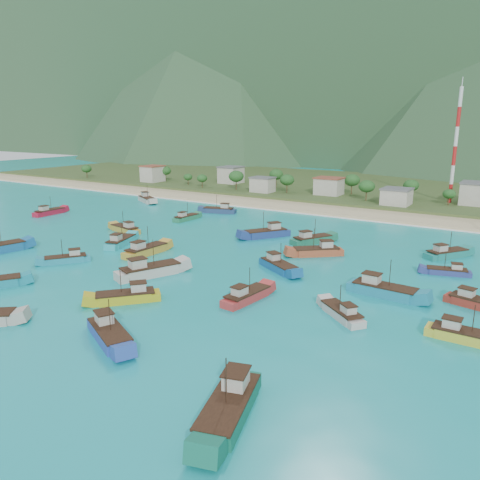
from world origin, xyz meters
The scene contains 31 objects.
ground centered at (0.00, 0.00, 0.00)m, with size 600.00×600.00×0.00m, color #0C8089.
beach centered at (0.00, 79.00, 0.00)m, with size 400.00×18.00×1.20m, color beige.
land centered at (0.00, 140.00, 0.00)m, with size 400.00×110.00×2.40m, color #385123.
surf_line centered at (0.00, 69.50, 0.00)m, with size 400.00×2.50×0.08m, color white.
mountains centered at (-18.31, 403.81, 106.83)m, with size 1520.00×440.00×260.00m.
village centered at (9.88, 102.20, 4.92)m, with size 214.91×28.97×7.83m.
vegetation centered at (5.64, 103.58, 5.23)m, with size 277.38×25.50×8.81m.
radio_tower centered at (36.26, 108.00, 21.03)m, with size 1.20×1.20×38.85m.
boat_0 centered at (39.23, -4.43, 0.58)m, with size 8.78×7.74×5.37m.
boat_3 centered at (15.45, -28.68, 0.80)m, with size 11.45×7.83×6.58m.
boat_5 centered at (20.00, 11.32, 0.73)m, with size 10.60×8.04×6.20m.
boat_6 centered at (-25.48, 55.56, 0.77)m, with size 11.26×6.32×6.38m.
boat_7 centered at (-10.44, 5.43, 0.83)m, with size 3.83×11.50×6.72m.
boat_8 centered at (-21.36, 8.33, 0.76)m, with size 6.42×11.19×6.35m.
boat_9 centered at (38.58, -34.01, 0.93)m, with size 6.95×12.88×7.30m.
boat_11 centered at (16.72, 34.94, 0.77)m, with size 8.03×11.07×6.42m.
boat_12 centered at (-60.85, 58.96, 0.87)m, with size 12.00×8.69×6.96m.
boat_14 centered at (22.21, 25.50, 0.80)m, with size 10.61×9.68×6.57m.
boat_15 centered at (-69.99, 23.65, 0.74)m, with size 3.76×10.75×6.25m.
boat_16 centered at (46.78, 39.18, 0.73)m, with size 8.54×10.35×6.18m.
boat_17 centered at (23.46, -6.31, 0.69)m, with size 4.11×10.38×5.97m.
boat_20 centered at (49.10, 26.44, 0.49)m, with size 8.55×4.47×4.85m.
boat_21 centered at (-30.87, 18.98, 0.71)m, with size 10.71×5.09×6.09m.
boat_22 centered at (-20.25, -8.04, 0.60)m, with size 7.61×9.16×5.49m.
boat_23 centered at (4.17, 34.58, 0.91)m, with size 9.71×12.04×7.15m.
boat_25 centered at (0.87, -5.37, 0.97)m, with size 8.39×13.17×7.51m.
boat_27 centered at (55.99, 10.90, 0.64)m, with size 9.98×4.96×5.67m.
boat_28 centered at (56.05, -3.08, 0.66)m, with size 9.82×3.03×5.78m.
boat_30 centered at (-27.11, 40.43, 0.62)m, with size 3.14×9.54×5.58m.
boat_31 centered at (41.82, 8.22, 0.87)m, with size 11.97×4.21×6.96m.
boat_32 centered at (7.05, -17.29, 0.74)m, with size 9.37×9.95×6.24m.
Camera 1 is at (61.64, -68.16, 28.48)m, focal length 35.00 mm.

